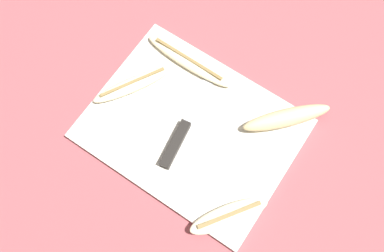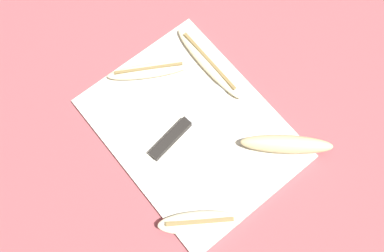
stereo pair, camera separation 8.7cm
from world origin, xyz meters
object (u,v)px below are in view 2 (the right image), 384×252
Objects in this scene: banana_mellow_near at (287,144)px; banana_cream_curved at (209,63)px; banana_bright_far at (200,223)px; banana_pale_long at (149,71)px; knife at (178,131)px.

banana_mellow_near reaches higher than banana_cream_curved.
banana_cream_curved is at bearing 179.80° from banana_mellow_near.
banana_bright_far is at bearing -87.87° from banana_mellow_near.
banana_pale_long is at bearing -160.13° from banana_mellow_near.
banana_mellow_near is 0.23m from banana_cream_curved.
banana_bright_far is 0.74× the size of banana_cream_curved.
banana_pale_long is (-0.14, 0.04, 0.00)m from knife.
banana_mellow_near reaches higher than banana_bright_far.
banana_bright_far reaches higher than banana_cream_curved.
knife is 1.10× the size of banana_cream_curved.
banana_pale_long is at bearing -120.75° from banana_cream_curved.
banana_mellow_near reaches higher than banana_pale_long.
banana_pale_long is at bearing 157.04° from knife.
banana_cream_curved is (-0.24, 0.22, -0.00)m from banana_bright_far.
banana_bright_far is at bearing -34.27° from knife.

